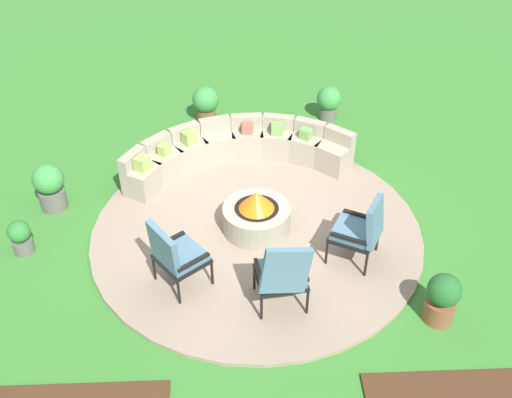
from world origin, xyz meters
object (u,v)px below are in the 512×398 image
object	(u,v)px
potted_plant_0	(442,298)
potted_plant_1	(329,102)
potted_plant_4	(20,237)
potted_plant_3	(206,103)
curved_stone_bench	(235,150)
lounge_chair_front_right	(283,274)
fire_pit	(257,215)
lounge_chair_back_left	(361,229)
potted_plant_2	(50,185)
lounge_chair_front_left	(175,254)

from	to	relation	value
potted_plant_0	potted_plant_1	distance (m)	5.07
potted_plant_4	potted_plant_3	bearing A→B (deg)	55.26
curved_stone_bench	lounge_chair_front_right	size ratio (longest dim) A/B	3.37
fire_pit	potted_plant_4	world-z (taller)	fire_pit
lounge_chair_back_left	potted_plant_0	bearing A→B (deg)	-114.70
potted_plant_4	potted_plant_0	bearing A→B (deg)	-14.91
potted_plant_0	potted_plant_1	size ratio (longest dim) A/B	1.08
potted_plant_1	potted_plant_3	xyz separation A→B (m)	(-2.32, 0.02, 0.02)
fire_pit	potted_plant_2	distance (m)	3.19
lounge_chair_back_left	lounge_chair_front_left	bearing A→B (deg)	126.95
lounge_chair_front_right	potted_plant_3	world-z (taller)	lounge_chair_front_right
lounge_chair_front_right	potted_plant_2	bearing A→B (deg)	138.98
potted_plant_1	potted_plant_2	size ratio (longest dim) A/B	0.86
potted_plant_2	potted_plant_4	size ratio (longest dim) A/B	1.48
curved_stone_bench	lounge_chair_back_left	distance (m)	2.90
potted_plant_1	potted_plant_4	world-z (taller)	potted_plant_1
curved_stone_bench	lounge_chair_front_right	bearing A→B (deg)	-80.30
fire_pit	potted_plant_2	size ratio (longest dim) A/B	1.28
lounge_chair_front_right	potted_plant_2	xyz separation A→B (m)	(-3.36, 2.23, -0.21)
curved_stone_bench	potted_plant_4	bearing A→B (deg)	-146.85
curved_stone_bench	potted_plant_1	size ratio (longest dim) A/B	5.69
potted_plant_0	potted_plant_2	xyz separation A→B (m)	(-5.29, 2.47, 0.04)
fire_pit	curved_stone_bench	size ratio (longest dim) A/B	0.26
lounge_chair_back_left	potted_plant_1	distance (m)	3.97
fire_pit	potted_plant_3	bearing A→B (deg)	103.98
lounge_chair_front_left	potted_plant_2	world-z (taller)	lounge_chair_front_left
curved_stone_bench	potted_plant_1	bearing A→B (deg)	41.67
lounge_chair_front_right	lounge_chair_back_left	bearing A→B (deg)	29.01
potted_plant_3	curved_stone_bench	bearing A→B (deg)	-72.02
curved_stone_bench	potted_plant_1	world-z (taller)	curved_stone_bench
lounge_chair_front_left	fire_pit	bearing A→B (deg)	97.06
potted_plant_2	curved_stone_bench	bearing A→B (deg)	18.79
fire_pit	lounge_chair_front_left	bearing A→B (deg)	-134.54
fire_pit	lounge_chair_front_right	world-z (taller)	lounge_chair_front_right
lounge_chair_front_right	potted_plant_4	xyz separation A→B (m)	(-3.55, 1.22, -0.35)
potted_plant_4	potted_plant_2	bearing A→B (deg)	79.07
fire_pit	lounge_chair_front_left	distance (m)	1.56
fire_pit	potted_plant_1	size ratio (longest dim) A/B	1.49
potted_plant_0	potted_plant_3	xyz separation A→B (m)	(-3.00, 5.04, 0.00)
lounge_chair_front_left	potted_plant_2	bearing A→B (deg)	-169.98
lounge_chair_back_left	potted_plant_1	world-z (taller)	lounge_chair_back_left
lounge_chair_front_right	potted_plant_0	world-z (taller)	lounge_chair_front_right
potted_plant_0	potted_plant_3	bearing A→B (deg)	120.77
potted_plant_2	lounge_chair_front_right	bearing A→B (deg)	-33.58
fire_pit	curved_stone_bench	bearing A→B (deg)	99.98
lounge_chair_front_left	potted_plant_4	size ratio (longest dim) A/B	2.00
fire_pit	lounge_chair_front_right	distance (m)	1.57
potted_plant_0	potted_plant_3	size ratio (longest dim) A/B	1.02
fire_pit	potted_plant_1	distance (m)	3.60
lounge_chair_front_left	lounge_chair_back_left	bearing A→B (deg)	60.88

